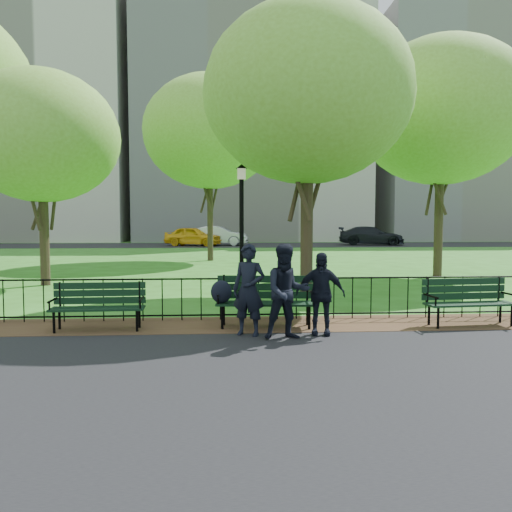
{
  "coord_description": "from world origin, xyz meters",
  "views": [
    {
      "loc": [
        -0.9,
        -8.33,
        2.08
      ],
      "look_at": [
        -0.28,
        1.5,
        1.39
      ],
      "focal_mm": 35.0,
      "sensor_mm": 36.0,
      "label": 1
    }
  ],
  "objects": [
    {
      "name": "taxi",
      "position": [
        -3.55,
        33.55,
        0.82
      ],
      "size": [
        5.1,
        3.28,
        1.61
      ],
      "primitive_type": "imported",
      "rotation": [
        0.0,
        0.0,
        1.26
      ],
      "color": "#EBB013",
      "rests_on": "far_street"
    },
    {
      "name": "ground",
      "position": [
        0.0,
        0.0,
        0.0
      ],
      "size": [
        120.0,
        120.0,
        0.0
      ],
      "primitive_type": "plane",
      "color": "#2E661B"
    },
    {
      "name": "dirt_strip",
      "position": [
        0.0,
        1.5,
        0.01
      ],
      "size": [
        60.0,
        1.6,
        0.01
      ],
      "primitive_type": "cube",
      "color": "#3D2419",
      "rests_on": "ground"
    },
    {
      "name": "sedan_silver",
      "position": [
        -1.46,
        34.25,
        0.84
      ],
      "size": [
        5.23,
        2.5,
        1.66
      ],
      "primitive_type": "imported",
      "rotation": [
        0.0,
        0.0,
        1.42
      ],
      "color": "#B5B8BE",
      "rests_on": "far_street"
    },
    {
      "name": "park_bench_left_a",
      "position": [
        -3.3,
        1.22,
        0.56
      ],
      "size": [
        1.74,
        0.6,
        0.98
      ],
      "rotation": [
        0.0,
        0.0,
        0.03
      ],
      "color": "black",
      "rests_on": "ground"
    },
    {
      "name": "sedan_dark",
      "position": [
        11.75,
        34.12,
        0.82
      ],
      "size": [
        5.87,
        3.23,
        1.61
      ],
      "primitive_type": "imported",
      "rotation": [
        0.0,
        0.0,
        1.39
      ],
      "color": "black",
      "rests_on": "far_street"
    },
    {
      "name": "park_bench_right_a",
      "position": [
        3.92,
        1.21,
        0.58
      ],
      "size": [
        1.82,
        0.71,
        1.01
      ],
      "rotation": [
        0.0,
        0.0,
        0.09
      ],
      "color": "black",
      "rests_on": "ground"
    },
    {
      "name": "tree_mid_e",
      "position": [
        7.14,
        10.0,
        6.12
      ],
      "size": [
        6.32,
        6.32,
        8.81
      ],
      "color": "#2D2116",
      "rests_on": "ground"
    },
    {
      "name": "person_mid",
      "position": [
        0.18,
        0.25,
        0.85
      ],
      "size": [
        0.85,
        0.51,
        1.67
      ],
      "primitive_type": "imported",
      "rotation": [
        0.0,
        0.0,
        0.12
      ],
      "color": "black",
      "rests_on": "asphalt_path"
    },
    {
      "name": "tree_near_e",
      "position": [
        1.36,
        5.35,
        5.51
      ],
      "size": [
        5.7,
        5.7,
        7.94
      ],
      "color": "#2D2116",
      "rests_on": "ground"
    },
    {
      "name": "far_street",
      "position": [
        0.0,
        35.0,
        0.01
      ],
      "size": [
        70.0,
        9.0,
        0.01
      ],
      "primitive_type": "cube",
      "color": "black",
      "rests_on": "ground"
    },
    {
      "name": "apartment_mid",
      "position": [
        2.0,
        48.0,
        15.0
      ],
      "size": [
        24.0,
        15.0,
        30.0
      ],
      "primitive_type": "cube",
      "color": "#B9B5A9",
      "rests_on": "ground"
    },
    {
      "name": "person_left",
      "position": [
        -0.47,
        0.57,
        0.84
      ],
      "size": [
        0.71,
        0.6,
        1.66
      ],
      "primitive_type": "imported",
      "rotation": [
        0.0,
        0.0,
        -0.39
      ],
      "color": "black",
      "rests_on": "asphalt_path"
    },
    {
      "name": "apartment_east",
      "position": [
        26.0,
        48.0,
        12.0
      ],
      "size": [
        20.0,
        15.0,
        24.0
      ],
      "primitive_type": "cube",
      "color": "beige",
      "rests_on": "ground"
    },
    {
      "name": "iron_fence",
      "position": [
        0.0,
        2.0,
        0.5
      ],
      "size": [
        24.06,
        0.06,
        1.0
      ],
      "color": "black",
      "rests_on": "ground"
    },
    {
      "name": "lamppost",
      "position": [
        -0.43,
        5.62,
        1.99
      ],
      "size": [
        0.33,
        0.33,
        3.65
      ],
      "color": "black",
      "rests_on": "ground"
    },
    {
      "name": "tree_near_w",
      "position": [
        -6.72,
        8.16,
        4.76
      ],
      "size": [
        4.93,
        4.93,
        6.87
      ],
      "color": "#2D2116",
      "rests_on": "ground"
    },
    {
      "name": "person_right",
      "position": [
        0.83,
        0.54,
        0.76
      ],
      "size": [
        0.93,
        0.52,
        1.5
      ],
      "primitive_type": "imported",
      "rotation": [
        0.0,
        0.0,
        -0.19
      ],
      "color": "black",
      "rests_on": "asphalt_path"
    },
    {
      "name": "apartment_west",
      "position": [
        -22.0,
        48.0,
        13.0
      ],
      "size": [
        22.0,
        15.0,
        26.0
      ],
      "primitive_type": "cube",
      "color": "beige",
      "rests_on": "ground"
    },
    {
      "name": "park_bench_main",
      "position": [
        -0.43,
        1.28,
        0.66
      ],
      "size": [
        2.05,
        0.73,
        1.09
      ],
      "rotation": [
        0.0,
        0.0,
        -0.08
      ],
      "color": "black",
      "rests_on": "ground"
    },
    {
      "name": "tree_far_c",
      "position": [
        -1.66,
        18.02,
        6.69
      ],
      "size": [
        6.91,
        6.91,
        9.63
      ],
      "color": "#2D2116",
      "rests_on": "ground"
    },
    {
      "name": "asphalt_path",
      "position": [
        0.0,
        -3.4,
        0.01
      ],
      "size": [
        60.0,
        9.2,
        0.01
      ],
      "primitive_type": "cube",
      "color": "black",
      "rests_on": "ground"
    }
  ]
}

